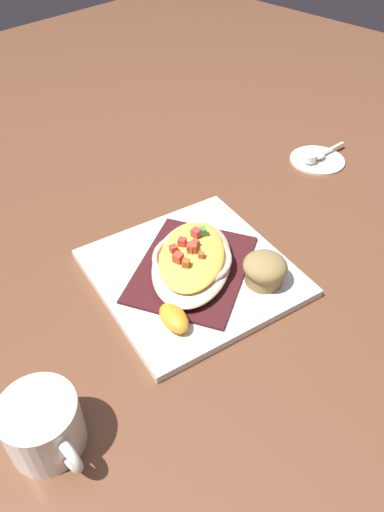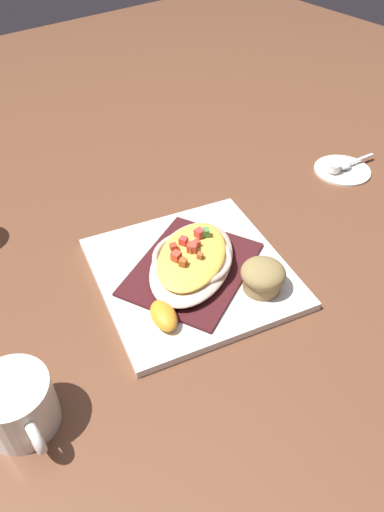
% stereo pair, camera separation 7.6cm
% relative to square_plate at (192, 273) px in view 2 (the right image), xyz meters
% --- Properties ---
extents(ground_plane, '(2.60, 2.60, 0.00)m').
position_rel_square_plate_xyz_m(ground_plane, '(0.00, 0.00, -0.01)').
color(ground_plane, brown).
extents(square_plate, '(0.36, 0.36, 0.01)m').
position_rel_square_plate_xyz_m(square_plate, '(0.00, 0.00, 0.00)').
color(square_plate, white).
rests_on(square_plate, ground_plane).
extents(folded_napkin, '(0.26, 0.24, 0.01)m').
position_rel_square_plate_xyz_m(folded_napkin, '(0.00, 0.00, 0.01)').
color(folded_napkin, '#42161A').
rests_on(folded_napkin, square_plate).
extents(gratin_dish, '(0.24, 0.22, 0.05)m').
position_rel_square_plate_xyz_m(gratin_dish, '(0.00, 0.00, 0.03)').
color(gratin_dish, beige).
rests_on(gratin_dish, folded_napkin).
extents(muffin, '(0.07, 0.07, 0.05)m').
position_rel_square_plate_xyz_m(muffin, '(0.06, -0.10, 0.03)').
color(muffin, olive).
rests_on(muffin, square_plate).
extents(orange_garnish, '(0.05, 0.07, 0.03)m').
position_rel_square_plate_xyz_m(orange_garnish, '(-0.10, -0.06, 0.02)').
color(orange_garnish, '#471857').
rests_on(orange_garnish, square_plate).
extents(coffee_mug, '(0.09, 0.12, 0.08)m').
position_rel_square_plate_xyz_m(coffee_mug, '(-0.32, -0.07, 0.03)').
color(coffee_mug, white).
rests_on(coffee_mug, ground_plane).
extents(creamer_saucer, '(0.12, 0.12, 0.01)m').
position_rel_square_plate_xyz_m(creamer_saucer, '(0.44, 0.05, -0.00)').
color(creamer_saucer, white).
rests_on(creamer_saucer, ground_plane).
extents(spoon, '(0.10, 0.03, 0.01)m').
position_rel_square_plate_xyz_m(spoon, '(0.45, 0.05, 0.01)').
color(spoon, silver).
rests_on(spoon, creamer_saucer).
extents(creamer_cup_0, '(0.02, 0.02, 0.02)m').
position_rel_square_plate_xyz_m(creamer_cup_0, '(0.41, 0.05, 0.01)').
color(creamer_cup_0, white).
rests_on(creamer_cup_0, creamer_saucer).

